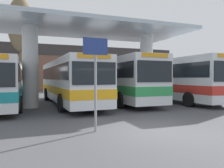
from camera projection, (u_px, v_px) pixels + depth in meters
ground_plane at (155, 131)px, 7.99m from camera, size 100.00×100.00×0.00m
townhouse_backdrop at (59, 64)px, 33.79m from camera, size 40.00×0.58×7.06m
station_canopy at (94, 42)px, 15.50m from camera, size 13.51×6.43×5.52m
transit_bus_left_bay at (2, 82)px, 15.04m from camera, size 2.83×12.34×3.02m
transit_bus_center_bay at (69, 80)px, 16.11m from camera, size 3.07×12.09×3.15m
transit_bus_right_bay at (117, 79)px, 17.57m from camera, size 2.76×11.46×3.36m
transit_bus_far_right_bay at (175, 78)px, 18.01m from camera, size 2.89×10.47×3.42m
info_sign_platform at (95, 66)px, 7.83m from camera, size 0.90×0.09×3.37m
poplar_tree_behind_left at (21, 25)px, 23.67m from camera, size 2.68×2.68×10.69m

